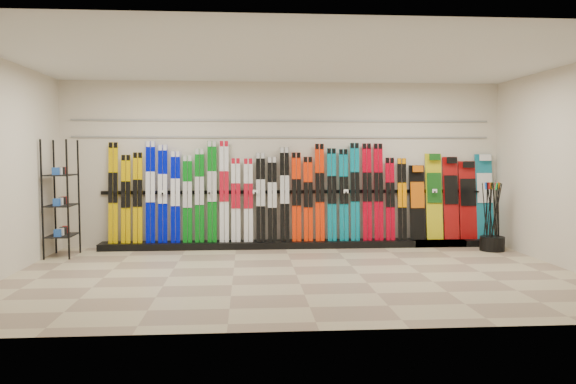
{
  "coord_description": "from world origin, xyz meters",
  "views": [
    {
      "loc": [
        -0.69,
        -7.77,
        1.71
      ],
      "look_at": [
        -0.05,
        1.0,
        1.1
      ],
      "focal_mm": 35.0,
      "sensor_mm": 36.0,
      "label": 1
    }
  ],
  "objects": [
    {
      "name": "right_wall",
      "position": [
        4.0,
        0.0,
        1.5
      ],
      "size": [
        0.0,
        5.0,
        5.0
      ],
      "primitive_type": "plane",
      "rotation": [
        1.57,
        0.0,
        -1.57
      ],
      "color": "beige",
      "rests_on": "floor"
    },
    {
      "name": "accessory_rack",
      "position": [
        -3.75,
        1.7,
        0.97
      ],
      "size": [
        0.4,
        0.6,
        1.93
      ],
      "primitive_type": "cube",
      "color": "black",
      "rests_on": "floor"
    },
    {
      "name": "back_wall",
      "position": [
        0.0,
        2.5,
        1.5
      ],
      "size": [
        8.0,
        0.0,
        8.0
      ],
      "primitive_type": "plane",
      "rotation": [
        1.57,
        0.0,
        0.0
      ],
      "color": "beige",
      "rests_on": "floor"
    },
    {
      "name": "snowboards",
      "position": [
        3.12,
        2.36,
        0.87
      ],
      "size": [
        1.58,
        0.24,
        1.58
      ],
      "color": "black",
      "rests_on": "ski_rack_base"
    },
    {
      "name": "ski_rack_base",
      "position": [
        0.22,
        2.28,
        0.06
      ],
      "size": [
        8.0,
        0.4,
        0.12
      ],
      "primitive_type": "cube",
      "color": "black",
      "rests_on": "floor"
    },
    {
      "name": "ski_poles",
      "position": [
        3.58,
        1.7,
        0.61
      ],
      "size": [
        0.39,
        0.38,
        1.18
      ],
      "color": "black",
      "rests_on": "pole_bin"
    },
    {
      "name": "slatwall_rail_1",
      "position": [
        0.0,
        2.48,
        2.3
      ],
      "size": [
        7.6,
        0.02,
        0.03
      ],
      "primitive_type": "cube",
      "color": "gray",
      "rests_on": "back_wall"
    },
    {
      "name": "ceiling",
      "position": [
        0.0,
        0.0,
        3.0
      ],
      "size": [
        8.0,
        8.0,
        0.0
      ],
      "primitive_type": "plane",
      "rotation": [
        3.14,
        0.0,
        0.0
      ],
      "color": "silver",
      "rests_on": "back_wall"
    },
    {
      "name": "skis",
      "position": [
        -0.46,
        2.31,
        0.95
      ],
      "size": [
        5.37,
        0.19,
        1.81
      ],
      "color": "#CEA400",
      "rests_on": "ski_rack_base"
    },
    {
      "name": "pole_bin",
      "position": [
        3.6,
        1.69,
        0.12
      ],
      "size": [
        0.42,
        0.42,
        0.25
      ],
      "primitive_type": "cylinder",
      "color": "black",
      "rests_on": "floor"
    },
    {
      "name": "slatwall_rail_0",
      "position": [
        0.0,
        2.48,
        2.0
      ],
      "size": [
        7.6,
        0.02,
        0.03
      ],
      "primitive_type": "cube",
      "color": "gray",
      "rests_on": "back_wall"
    },
    {
      "name": "floor",
      "position": [
        0.0,
        0.0,
        0.0
      ],
      "size": [
        8.0,
        8.0,
        0.0
      ],
      "primitive_type": "plane",
      "color": "gray",
      "rests_on": "ground"
    }
  ]
}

